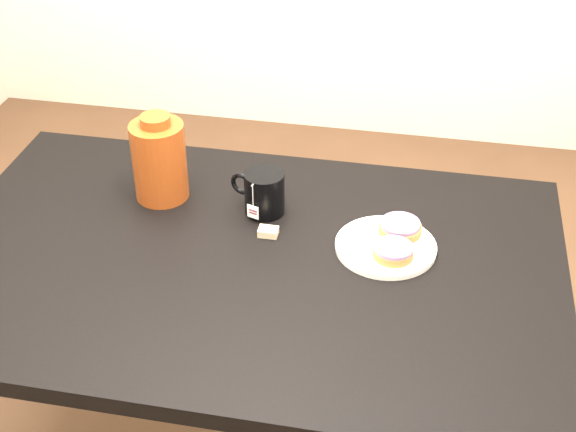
{
  "coord_description": "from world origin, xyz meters",
  "views": [
    {
      "loc": [
        0.36,
        -1.36,
        1.84
      ],
      "look_at": [
        0.08,
        0.09,
        0.81
      ],
      "focal_mm": 50.0,
      "sensor_mm": 36.0,
      "label": 1
    }
  ],
  "objects_px": {
    "bagel_front": "(393,251)",
    "teabag_pouch": "(268,232)",
    "bagel_package": "(159,160)",
    "plate": "(386,246)",
    "table": "(247,286)",
    "mug": "(264,192)",
    "bagel_back": "(400,227)"
  },
  "relations": [
    {
      "from": "bagel_back",
      "to": "bagel_front",
      "type": "bearing_deg",
      "value": -94.6
    },
    {
      "from": "plate",
      "to": "bagel_package",
      "type": "bearing_deg",
      "value": 168.47
    },
    {
      "from": "plate",
      "to": "table",
      "type": "bearing_deg",
      "value": -163.41
    },
    {
      "from": "bagel_package",
      "to": "plate",
      "type": "bearing_deg",
      "value": -11.53
    },
    {
      "from": "teabag_pouch",
      "to": "bagel_package",
      "type": "xyz_separation_m",
      "value": [
        -0.29,
        0.11,
        0.09
      ]
    },
    {
      "from": "mug",
      "to": "bagel_package",
      "type": "relative_size",
      "value": 0.69
    },
    {
      "from": "bagel_front",
      "to": "teabag_pouch",
      "type": "xyz_separation_m",
      "value": [
        -0.29,
        0.04,
        -0.02
      ]
    },
    {
      "from": "bagel_front",
      "to": "mug",
      "type": "height_order",
      "value": "mug"
    },
    {
      "from": "bagel_front",
      "to": "teabag_pouch",
      "type": "relative_size",
      "value": 2.74
    },
    {
      "from": "mug",
      "to": "teabag_pouch",
      "type": "xyz_separation_m",
      "value": [
        0.03,
        -0.09,
        -0.04
      ]
    },
    {
      "from": "plate",
      "to": "bagel_package",
      "type": "distance_m",
      "value": 0.58
    },
    {
      "from": "bagel_back",
      "to": "mug",
      "type": "relative_size",
      "value": 0.66
    },
    {
      "from": "bagel_package",
      "to": "teabag_pouch",
      "type": "bearing_deg",
      "value": -21.28
    },
    {
      "from": "plate",
      "to": "teabag_pouch",
      "type": "distance_m",
      "value": 0.27
    },
    {
      "from": "plate",
      "to": "bagel_package",
      "type": "xyz_separation_m",
      "value": [
        -0.56,
        0.11,
        0.09
      ]
    },
    {
      "from": "table",
      "to": "plate",
      "type": "distance_m",
      "value": 0.33
    },
    {
      "from": "plate",
      "to": "mug",
      "type": "bearing_deg",
      "value": 162.6
    },
    {
      "from": "bagel_front",
      "to": "teabag_pouch",
      "type": "distance_m",
      "value": 0.29
    },
    {
      "from": "table",
      "to": "teabag_pouch",
      "type": "relative_size",
      "value": 31.11
    },
    {
      "from": "bagel_back",
      "to": "mug",
      "type": "xyz_separation_m",
      "value": [
        -0.33,
        0.04,
        0.03
      ]
    },
    {
      "from": "bagel_front",
      "to": "table",
      "type": "bearing_deg",
      "value": -171.0
    },
    {
      "from": "plate",
      "to": "bagel_front",
      "type": "bearing_deg",
      "value": -64.06
    },
    {
      "from": "bagel_package",
      "to": "bagel_back",
      "type": "bearing_deg",
      "value": -5.87
    },
    {
      "from": "plate",
      "to": "bagel_back",
      "type": "height_order",
      "value": "bagel_back"
    },
    {
      "from": "table",
      "to": "bagel_back",
      "type": "height_order",
      "value": "bagel_back"
    },
    {
      "from": "bagel_back",
      "to": "plate",
      "type": "bearing_deg",
      "value": -116.12
    },
    {
      "from": "bagel_back",
      "to": "teabag_pouch",
      "type": "distance_m",
      "value": 0.3
    },
    {
      "from": "plate",
      "to": "teabag_pouch",
      "type": "bearing_deg",
      "value": 179.75
    },
    {
      "from": "table",
      "to": "teabag_pouch",
      "type": "height_order",
      "value": "teabag_pouch"
    },
    {
      "from": "plate",
      "to": "teabag_pouch",
      "type": "height_order",
      "value": "teabag_pouch"
    },
    {
      "from": "table",
      "to": "mug",
      "type": "relative_size",
      "value": 9.31
    },
    {
      "from": "table",
      "to": "bagel_package",
      "type": "distance_m",
      "value": 0.38
    }
  ]
}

